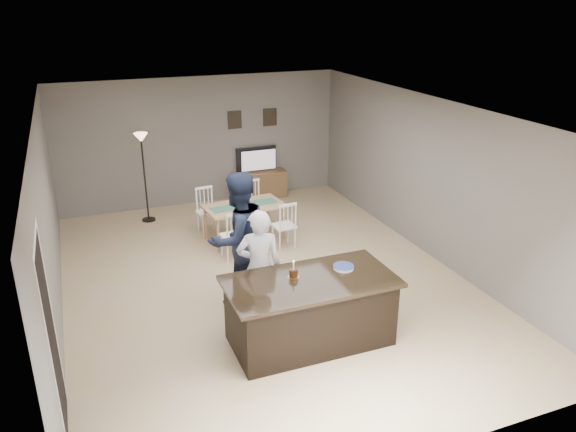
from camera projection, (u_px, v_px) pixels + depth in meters
name	position (u px, v px, depth m)	size (l,w,h in m)	color
floor	(264.00, 280.00, 8.91)	(8.00, 8.00, 0.00)	tan
room_shell	(263.00, 180.00, 8.30)	(8.00, 8.00, 8.00)	slate
kitchen_island	(310.00, 310.00, 7.18)	(2.15, 1.10, 0.90)	black
tv_console	(259.00, 185.00, 12.47)	(1.20, 0.40, 0.60)	brown
television	(258.00, 160.00, 12.33)	(0.91, 0.12, 0.53)	black
tv_screen_glow	(259.00, 160.00, 12.26)	(0.78, 0.78, 0.00)	#CD6716
picture_frames	(253.00, 119.00, 12.11)	(1.10, 0.02, 0.38)	black
doorway	(50.00, 322.00, 5.44)	(0.00, 2.10, 2.65)	black
woman	(259.00, 268.00, 7.49)	(0.60, 0.39, 1.65)	silver
man	(238.00, 239.00, 7.98)	(0.96, 0.75, 1.98)	#192138
birthday_cake	(293.00, 273.00, 7.07)	(0.15, 0.15, 0.23)	gold
plate_stack	(344.00, 267.00, 7.30)	(0.27, 0.27, 0.04)	white
dining_table	(244.00, 211.00, 10.23)	(1.51, 1.73, 0.87)	tan
floor_lamp	(142.00, 154.00, 10.80)	(0.27, 0.27, 1.78)	black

